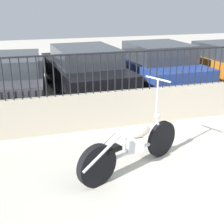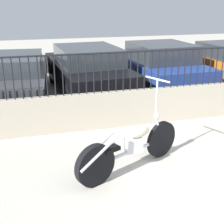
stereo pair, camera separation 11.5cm
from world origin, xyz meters
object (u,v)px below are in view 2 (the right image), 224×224
(motorcycle_silver, at_px, (126,149))
(car_dark_grey, at_px, (13,77))
(car_black, at_px, (87,69))
(car_blue, at_px, (159,65))

(motorcycle_silver, distance_m, car_dark_grey, 4.81)
(motorcycle_silver, relative_size, car_black, 0.43)
(car_dark_grey, xyz_separation_m, car_black, (2.12, 0.37, 0.03))
(car_dark_grey, height_order, car_black, car_black)
(motorcycle_silver, xyz_separation_m, car_blue, (2.64, 4.79, 0.30))
(motorcycle_silver, relative_size, car_dark_grey, 0.43)
(motorcycle_silver, xyz_separation_m, car_dark_grey, (-1.80, 4.45, 0.27))
(motorcycle_silver, xyz_separation_m, car_black, (0.32, 4.82, 0.30))
(car_dark_grey, bearing_deg, car_blue, -80.85)
(car_dark_grey, bearing_deg, motorcycle_silver, -153.18)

